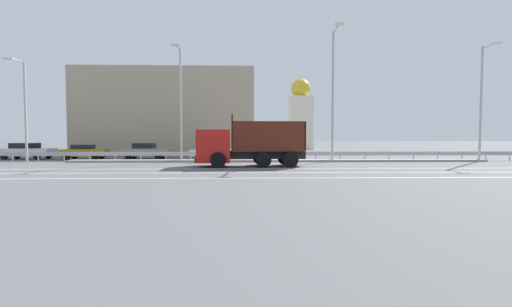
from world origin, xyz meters
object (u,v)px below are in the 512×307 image
dump_truck (237,148)px  street_lamp_2 (333,90)px  parked_car_2 (146,151)px  church_tower (301,115)px  parked_car_0 (26,151)px  street_lamp_0 (24,106)px  median_road_sign (211,148)px  parked_car_3 (215,151)px  street_lamp_1 (180,99)px  street_lamp_3 (482,99)px  parked_car_1 (84,152)px

dump_truck → street_lamp_2: size_ratio=0.71×
parked_car_2 → church_tower: 31.17m
street_lamp_2 → parked_car_2: street_lamp_2 is taller
parked_car_0 → street_lamp_0: bearing=33.4°
median_road_sign → parked_car_3: median_road_sign is taller
street_lamp_1 → parked_car_2: size_ratio=2.14×
street_lamp_0 → parked_car_0: size_ratio=1.68×
street_lamp_2 → parked_car_0: (-27.16, 4.30, -5.07)m
church_tower → street_lamp_0: bearing=-132.8°
median_road_sign → street_lamp_1: (-2.39, -0.11, 3.86)m
dump_truck → street_lamp_1: (-4.64, 4.25, 3.72)m
street_lamp_0 → church_tower: size_ratio=0.64×
median_road_sign → street_lamp_3: bearing=-0.2°
street_lamp_0 → parked_car_3: street_lamp_0 is taller
street_lamp_1 → parked_car_1: size_ratio=2.27×
median_road_sign → street_lamp_2: size_ratio=0.21×
median_road_sign → parked_car_1: bearing=162.9°
street_lamp_2 → street_lamp_0: bearing=179.9°
dump_truck → street_lamp_0: street_lamp_0 is taller
parked_car_0 → church_tower: church_tower is taller
street_lamp_2 → parked_car_0: size_ratio=2.20×
street_lamp_0 → street_lamp_3: 36.84m
parked_car_2 → dump_truck: bearing=45.7°
street_lamp_2 → parked_car_3: 11.72m
parked_car_0 → parked_car_1: bearing=86.2°
median_road_sign → street_lamp_1: size_ratio=0.24×
median_road_sign → parked_car_0: 17.79m
street_lamp_3 → church_tower: bearing=109.8°
parked_car_0 → parked_car_3: parked_car_0 is taller
median_road_sign → parked_car_3: bearing=90.1°
street_lamp_3 → church_tower: (-10.34, 28.67, 0.49)m
street_lamp_2 → church_tower: 28.78m
street_lamp_0 → street_lamp_1: size_ratio=0.89×
street_lamp_0 → street_lamp_2: (24.55, -0.05, 1.36)m
median_road_sign → parked_car_0: median_road_sign is taller
street_lamp_3 → parked_car_0: street_lamp_3 is taller
dump_truck → parked_car_0: 21.32m
street_lamp_3 → parked_car_3: (-22.17, 3.65, -4.45)m
church_tower → street_lamp_2: bearing=-93.9°
dump_truck → median_road_sign: bearing=24.4°
median_road_sign → street_lamp_2: 10.92m
street_lamp_2 → parked_car_3: street_lamp_2 is taller
street_lamp_3 → parked_car_0: 39.92m
street_lamp_1 → street_lamp_3: (24.55, 0.02, 0.16)m
street_lamp_3 → dump_truck: bearing=-167.9°
street_lamp_0 → street_lamp_1: street_lamp_1 is taller
median_road_sign → street_lamp_0: bearing=-179.7°
parked_car_1 → parked_car_3: 11.79m
median_road_sign → parked_car_1: 12.35m
median_road_sign → street_lamp_1: 4.54m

